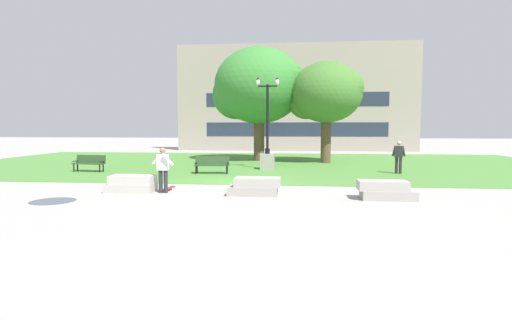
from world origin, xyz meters
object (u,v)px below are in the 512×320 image
object	(u,v)px
skateboard	(167,189)
park_bench_near_left	(89,162)
concrete_block_right	(385,190)
park_bench_near_right	(212,164)
person_skateboarder	(163,167)
person_bystander_near_lawn	(399,155)
concrete_block_left	(255,187)
concrete_block_center	(132,184)
lamp_post_left	(267,151)

from	to	relation	value
skateboard	park_bench_near_left	xyz separation A→B (m)	(-6.33, 5.93, 0.45)
concrete_block_right	park_bench_near_right	world-z (taller)	park_bench_near_right
person_skateboarder	person_bystander_near_lawn	world-z (taller)	person_bystander_near_lawn
person_skateboarder	park_bench_near_left	bearing A→B (deg)	134.82
skateboard	park_bench_near_right	xyz separation A→B (m)	(0.56, 5.69, 0.45)
concrete_block_right	person_skateboarder	bearing A→B (deg)	176.17
concrete_block_left	concrete_block_right	world-z (taller)	same
park_bench_near_right	concrete_block_center	bearing A→B (deg)	-106.89
concrete_block_center	lamp_post_left	xyz separation A→B (m)	(4.58, 8.47, 0.77)
concrete_block_left	concrete_block_center	bearing A→B (deg)	177.34
skateboard	concrete_block_center	bearing A→B (deg)	-164.59
concrete_block_center	lamp_post_left	size ratio (longest dim) A/B	0.34
concrete_block_left	park_bench_near_right	distance (m)	6.91
park_bench_near_left	park_bench_near_right	bearing A→B (deg)	-2.00
concrete_block_center	skateboard	world-z (taller)	concrete_block_center
concrete_block_center	skateboard	xyz separation A→B (m)	(1.27, 0.35, -0.22)
lamp_post_left	person_bystander_near_lawn	xyz separation A→B (m)	(7.01, -1.53, -0.10)
concrete_block_center	concrete_block_right	xyz separation A→B (m)	(9.29, -0.63, 0.00)
park_bench_near_left	concrete_block_center	bearing A→B (deg)	-51.12
person_skateboarder	lamp_post_left	size ratio (longest dim) A/B	0.32
park_bench_near_right	lamp_post_left	xyz separation A→B (m)	(2.75, 2.44, 0.54)
concrete_block_right	person_bystander_near_lawn	world-z (taller)	person_bystander_near_lawn
lamp_post_left	skateboard	bearing A→B (deg)	-112.19
concrete_block_left	park_bench_near_left	size ratio (longest dim) A/B	1.03
concrete_block_right	skateboard	world-z (taller)	concrete_block_right
skateboard	park_bench_near_left	size ratio (longest dim) A/B	0.56
person_skateboarder	person_bystander_near_lawn	size ratio (longest dim) A/B	1.00
person_skateboarder	park_bench_near_right	distance (m)	6.17
concrete_block_center	person_skateboarder	xyz separation A→B (m)	(1.27, -0.09, 0.66)
concrete_block_left	person_bystander_near_lawn	bearing A→B (deg)	46.29
concrete_block_left	person_skateboarder	size ratio (longest dim) A/B	1.11
person_bystander_near_lawn	concrete_block_center	bearing A→B (deg)	-149.09
concrete_block_left	park_bench_near_right	xyz separation A→B (m)	(-2.92, 6.26, 0.23)
concrete_block_left	skateboard	bearing A→B (deg)	170.69
park_bench_near_left	concrete_block_left	bearing A→B (deg)	-33.52
concrete_block_center	person_bystander_near_lawn	size ratio (longest dim) A/B	1.05
concrete_block_center	person_skateboarder	size ratio (longest dim) A/B	1.05
concrete_block_left	lamp_post_left	world-z (taller)	lamp_post_left
person_skateboarder	skateboard	bearing A→B (deg)	89.38
person_bystander_near_lawn	park_bench_near_left	bearing A→B (deg)	-177.72
concrete_block_center	park_bench_near_right	distance (m)	6.31
concrete_block_center	person_bystander_near_lawn	distance (m)	13.53
skateboard	lamp_post_left	distance (m)	8.83
park_bench_near_right	lamp_post_left	bearing A→B (deg)	41.52
concrete_block_right	concrete_block_left	bearing A→B (deg)	174.86
park_bench_near_right	lamp_post_left	size ratio (longest dim) A/B	0.35
park_bench_near_right	park_bench_near_left	bearing A→B (deg)	178.00
person_skateboarder	skateboard	world-z (taller)	person_skateboarder
skateboard	person_bystander_near_lawn	xyz separation A→B (m)	(10.32, 6.59, 0.90)
concrete_block_center	concrete_block_left	xyz separation A→B (m)	(4.75, -0.22, 0.00)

